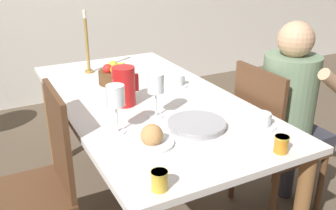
{
  "coord_description": "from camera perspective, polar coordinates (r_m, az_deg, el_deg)",
  "views": [
    {
      "loc": [
        -0.78,
        -1.76,
        1.49
      ],
      "look_at": [
        0.0,
        -0.26,
        0.8
      ],
      "focal_mm": 40.0,
      "sensor_mm": 36.0,
      "label": 1
    }
  ],
  "objects": [
    {
      "name": "candlestick_tall",
      "position": [
        2.5,
        -12.2,
        8.49
      ],
      "size": [
        0.06,
        0.06,
        0.41
      ],
      "color": "olive",
      "rests_on": "dining_table"
    },
    {
      "name": "ground_plane",
      "position": [
        2.43,
        -2.96,
        -15.4
      ],
      "size": [
        20.0,
        20.0,
        0.0
      ],
      "primitive_type": "plane",
      "color": "brown"
    },
    {
      "name": "fruit_bowl",
      "position": [
        2.29,
        -8.14,
        4.59
      ],
      "size": [
        0.19,
        0.19,
        0.13
      ],
      "color": "brown",
      "rests_on": "dining_table"
    },
    {
      "name": "jam_jar_amber",
      "position": [
        1.27,
        -1.31,
        -11.31
      ],
      "size": [
        0.06,
        0.06,
        0.07
      ],
      "color": "gold",
      "rests_on": "dining_table"
    },
    {
      "name": "wine_glass_juice",
      "position": [
        1.62,
        -7.99,
        1.02
      ],
      "size": [
        0.08,
        0.08,
        0.22
      ],
      "color": "white",
      "rests_on": "dining_table"
    },
    {
      "name": "chair_opposite",
      "position": [
        1.9,
        -19.19,
        -11.01
      ],
      "size": [
        0.42,
        0.42,
        0.92
      ],
      "rotation": [
        0.0,
        0.0,
        1.57
      ],
      "color": "#51331E",
      "rests_on": "ground_plane"
    },
    {
      "name": "teacup_across",
      "position": [
        2.23,
        1.32,
        3.64
      ],
      "size": [
        0.14,
        0.14,
        0.07
      ],
      "color": "silver",
      "rests_on": "dining_table"
    },
    {
      "name": "serving_tray",
      "position": [
        1.71,
        4.38,
        -3.01
      ],
      "size": [
        0.27,
        0.27,
        0.03
      ],
      "color": "#9E9EA3",
      "rests_on": "dining_table"
    },
    {
      "name": "chair_person_side",
      "position": [
        2.25,
        15.33,
        -5.11
      ],
      "size": [
        0.42,
        0.42,
        0.92
      ],
      "rotation": [
        0.0,
        0.0,
        -1.57
      ],
      "color": "#51331E",
      "rests_on": "ground_plane"
    },
    {
      "name": "dining_table",
      "position": [
        2.1,
        -3.31,
        -1.37
      ],
      "size": [
        0.9,
        1.75,
        0.75
      ],
      "color": "silver",
      "rests_on": "ground_plane"
    },
    {
      "name": "wine_glass_water",
      "position": [
        1.76,
        -1.89,
        3.05
      ],
      "size": [
        0.08,
        0.08,
        0.22
      ],
      "color": "white",
      "rests_on": "dining_table"
    },
    {
      "name": "red_pitcher",
      "position": [
        1.94,
        -6.74,
        2.91
      ],
      "size": [
        0.14,
        0.12,
        0.2
      ],
      "color": "red",
      "rests_on": "dining_table"
    },
    {
      "name": "bread_plate",
      "position": [
        1.55,
        -2.47,
        -5.02
      ],
      "size": [
        0.18,
        0.18,
        0.09
      ],
      "color": "silver",
      "rests_on": "dining_table"
    },
    {
      "name": "jam_jar_red",
      "position": [
        1.56,
        16.89,
        -5.64
      ],
      "size": [
        0.06,
        0.06,
        0.07
      ],
      "color": "#C67A1E",
      "rests_on": "dining_table"
    },
    {
      "name": "person_seated",
      "position": [
        2.2,
        18.34,
        -0.26
      ],
      "size": [
        0.39,
        0.41,
        1.16
      ],
      "rotation": [
        0.0,
        0.0,
        -1.57
      ],
      "color": "#33333D",
      "rests_on": "ground_plane"
    },
    {
      "name": "teacup_near_person",
      "position": [
        1.76,
        14.09,
        -2.34
      ],
      "size": [
        0.14,
        0.14,
        0.07
      ],
      "color": "silver",
      "rests_on": "dining_table"
    }
  ]
}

